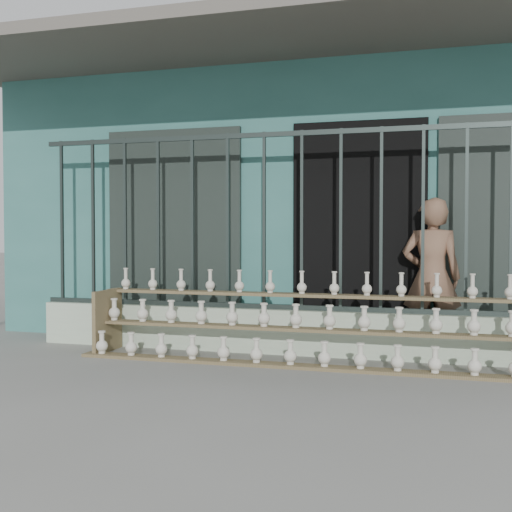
# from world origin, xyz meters

# --- Properties ---
(ground) EXTENTS (60.00, 60.00, 0.00)m
(ground) POSITION_xyz_m (0.00, 0.00, 0.00)
(ground) COLOR slate
(workshop_building) EXTENTS (7.40, 6.60, 3.21)m
(workshop_building) POSITION_xyz_m (0.00, 4.23, 1.62)
(workshop_building) COLOR #336B66
(workshop_building) RESTS_ON ground
(parapet_wall) EXTENTS (5.00, 0.20, 0.45)m
(parapet_wall) POSITION_xyz_m (0.00, 1.30, 0.23)
(parapet_wall) COLOR #B4C8AC
(parapet_wall) RESTS_ON ground
(security_fence) EXTENTS (5.00, 0.04, 1.80)m
(security_fence) POSITION_xyz_m (-0.00, 1.30, 1.35)
(security_fence) COLOR #283330
(security_fence) RESTS_ON parapet_wall
(shelf_rack) EXTENTS (4.50, 0.68, 0.85)m
(shelf_rack) POSITION_xyz_m (0.58, 0.88, 0.36)
(shelf_rack) COLOR brown
(shelf_rack) RESTS_ON ground
(elderly_woman) EXTENTS (0.60, 0.42, 1.57)m
(elderly_woman) POSITION_xyz_m (1.65, 1.57, 0.79)
(elderly_woman) COLOR brown
(elderly_woman) RESTS_ON ground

